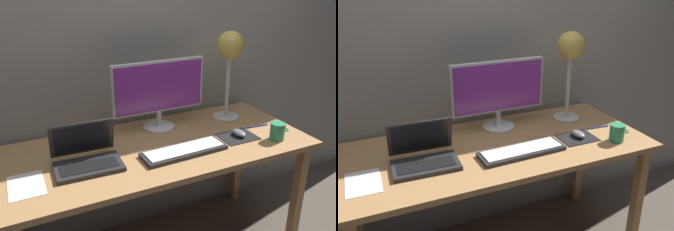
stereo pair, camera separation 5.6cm
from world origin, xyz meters
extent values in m
cube|color=#9E998E|center=(0.00, 0.40, 1.30)|extent=(4.80, 0.06, 2.60)
cube|color=tan|center=(0.00, 0.00, 0.72)|extent=(1.60, 0.70, 0.03)
cube|color=tan|center=(0.74, -0.29, 0.35)|extent=(0.05, 0.05, 0.71)
cube|color=tan|center=(-0.74, 0.29, 0.35)|extent=(0.05, 0.05, 0.71)
cube|color=tan|center=(0.74, 0.29, 0.35)|extent=(0.05, 0.05, 0.71)
cylinder|color=silver|center=(0.09, 0.20, 0.75)|extent=(0.18, 0.18, 0.01)
cylinder|color=silver|center=(0.09, 0.20, 0.80)|extent=(0.03, 0.03, 0.09)
cube|color=silver|center=(0.09, 0.20, 0.99)|extent=(0.54, 0.03, 0.29)
cube|color=purple|center=(0.09, 0.18, 0.99)|extent=(0.52, 0.00, 0.27)
cube|color=#28282B|center=(0.08, -0.13, 0.75)|extent=(0.44, 0.16, 0.02)
cube|color=silver|center=(0.08, -0.13, 0.76)|extent=(0.41, 0.13, 0.01)
cube|color=#28282B|center=(-0.39, -0.08, 0.75)|extent=(0.31, 0.19, 0.02)
cube|color=black|center=(-0.39, -0.10, 0.76)|extent=(0.26, 0.11, 0.00)
cube|color=#28282B|center=(-0.39, 0.03, 0.85)|extent=(0.31, 0.07, 0.18)
cube|color=black|center=(-0.39, 0.03, 0.85)|extent=(0.27, 0.06, 0.15)
cylinder|color=beige|center=(0.52, 0.16, 0.75)|extent=(0.16, 0.16, 0.01)
cylinder|color=silver|center=(0.52, 0.16, 0.96)|extent=(0.02, 0.02, 0.41)
sphere|color=gold|center=(0.52, 0.16, 1.19)|extent=(0.16, 0.16, 0.16)
sphere|color=#FFEAB2|center=(0.52, 0.15, 1.15)|extent=(0.06, 0.06, 0.06)
cube|color=black|center=(0.43, -0.10, 0.74)|extent=(0.20, 0.16, 0.00)
ellipsoid|color=slate|center=(0.44, -0.09, 0.76)|extent=(0.06, 0.10, 0.03)
cylinder|color=#339966|center=(0.60, -0.21, 0.79)|extent=(0.08, 0.08, 0.09)
torus|color=#339966|center=(0.65, -0.21, 0.79)|extent=(0.05, 0.05, 0.01)
cube|color=white|center=(-0.67, -0.10, 0.74)|extent=(0.15, 0.21, 0.00)
cylinder|color=#2633A5|center=(0.62, -0.03, 0.74)|extent=(0.14, 0.02, 0.01)
camera|label=1|loc=(-0.69, -1.53, 1.59)|focal=38.22mm
camera|label=2|loc=(-0.64, -1.56, 1.59)|focal=38.22mm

